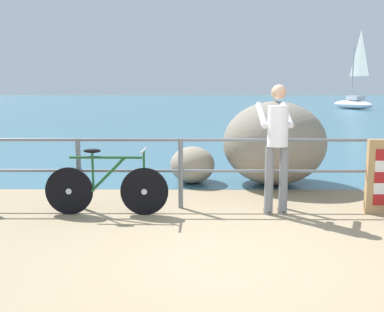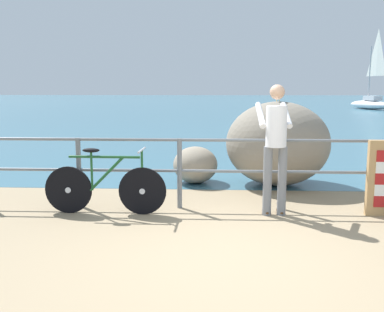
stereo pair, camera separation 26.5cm
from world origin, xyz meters
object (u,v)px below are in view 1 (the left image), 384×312
object	(u,v)px
bicycle	(107,187)
person_at_railing	(277,143)
breakwater_boulder_left	(192,165)
breakwater_boulder_main	(274,143)
seagull	(275,93)
sailboat	(353,100)

from	to	relation	value
bicycle	person_at_railing	bearing A→B (deg)	2.80
person_at_railing	breakwater_boulder_left	bearing A→B (deg)	27.32
breakwater_boulder_main	seagull	bearing A→B (deg)	-126.97
person_at_railing	sailboat	xyz separation A→B (m)	(11.52, 29.88, -0.28)
seagull	sailboat	world-z (taller)	sailboat
person_at_railing	seagull	distance (m)	2.02
person_at_railing	sailboat	world-z (taller)	sailboat
seagull	sailboat	xyz separation A→B (m)	(11.24, 27.99, -0.93)
breakwater_boulder_left	sailboat	size ratio (longest dim) A/B	0.15
bicycle	seagull	size ratio (longest dim) A/B	5.05
bicycle	sailboat	xyz separation A→B (m)	(13.85, 29.95, 0.32)
breakwater_boulder_left	seagull	distance (m)	1.96
sailboat	breakwater_boulder_main	bearing A→B (deg)	138.59
bicycle	breakwater_boulder_main	world-z (taller)	breakwater_boulder_main
person_at_railing	breakwater_boulder_main	world-z (taller)	person_at_railing
breakwater_boulder_left	seagull	xyz separation A→B (m)	(1.46, -0.11, 1.30)
bicycle	person_at_railing	size ratio (longest dim) A/B	0.96
sailboat	bicycle	bearing A→B (deg)	135.64
breakwater_boulder_left	seagull	world-z (taller)	seagull
bicycle	breakwater_boulder_left	distance (m)	2.38
person_at_railing	seagull	bearing A→B (deg)	-11.52
seagull	breakwater_boulder_left	bearing A→B (deg)	108.46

